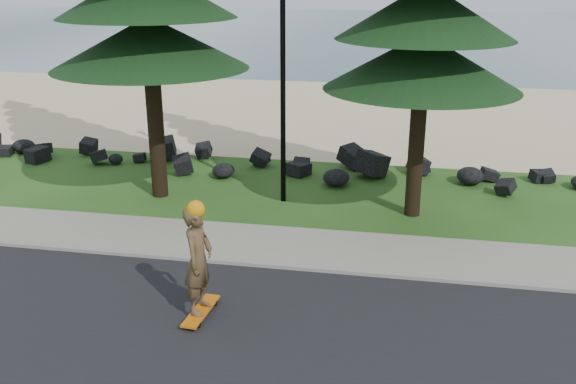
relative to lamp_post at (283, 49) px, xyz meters
name	(u,v)px	position (x,y,z in m)	size (l,w,h in m)	color
ground	(257,248)	(0.00, -3.20, -4.13)	(160.00, 160.00, 0.00)	#234716
road	(196,360)	(0.00, -7.70, -4.12)	(160.00, 7.00, 0.02)	black
kerb	(248,263)	(0.00, -4.10, -4.08)	(160.00, 0.20, 0.10)	gray
sidewalk	(259,243)	(0.00, -3.00, -4.09)	(160.00, 2.00, 0.08)	gray
beach_sand	(331,112)	(0.00, 11.30, -4.13)	(160.00, 15.00, 0.01)	beige
ocean	(376,31)	(0.00, 47.80, -4.13)	(160.00, 58.00, 0.01)	#385C6B
seawall_boulders	(298,174)	(0.00, 2.40, -4.13)	(60.00, 2.40, 1.10)	black
lamp_post	(283,49)	(0.00, 0.00, 0.00)	(0.25, 0.14, 8.14)	black
skateboarder	(198,261)	(-0.35, -6.34, -2.99)	(0.55, 1.24, 2.28)	#CB640B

